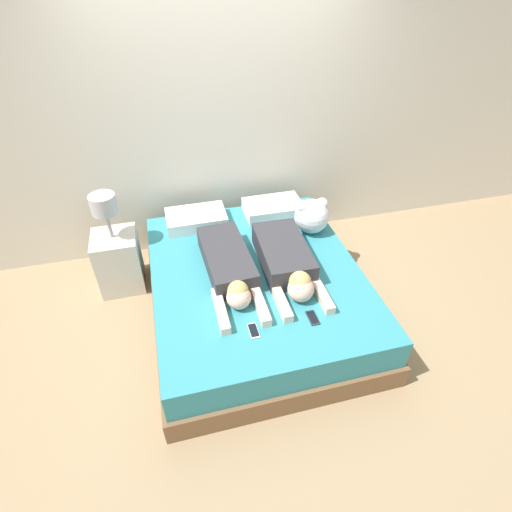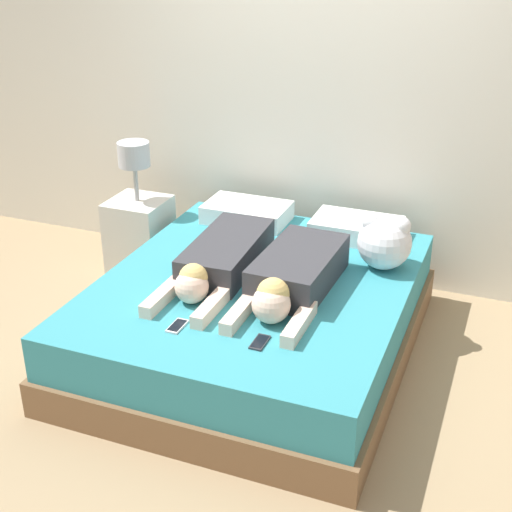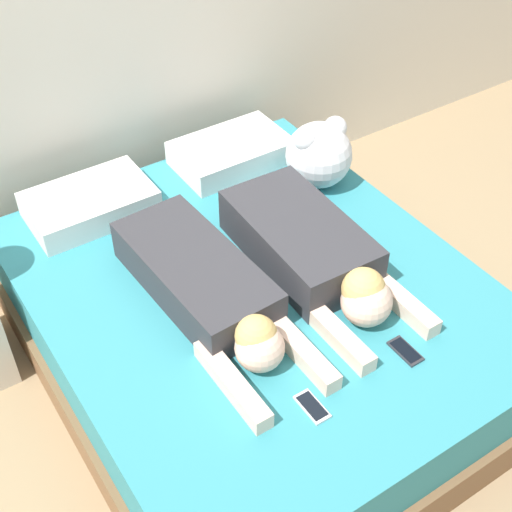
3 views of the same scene
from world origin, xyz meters
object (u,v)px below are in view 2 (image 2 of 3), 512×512
at_px(person_left, 219,260).
at_px(bed, 256,316).
at_px(pillow_head_right, 356,228).
at_px(plush_toy, 385,241).
at_px(cell_phone_left, 177,326).
at_px(cell_phone_right, 260,342).
at_px(pillow_head_left, 247,212).
at_px(nightstand, 140,231).
at_px(person_right, 293,276).

bearing_deg(person_left, bed, 2.06).
xyz_separation_m(pillow_head_right, plush_toy, (0.25, -0.37, 0.11)).
bearing_deg(pillow_head_right, cell_phone_left, -111.42).
relative_size(pillow_head_right, cell_phone_right, 3.97).
distance_m(cell_phone_right, plush_toy, 1.12).
relative_size(pillow_head_right, cell_phone_left, 3.97).
distance_m(bed, cell_phone_left, 0.69).
bearing_deg(pillow_head_left, nightstand, -168.15).
distance_m(bed, pillow_head_left, 0.93).
distance_m(person_left, nightstand, 1.14).
height_order(pillow_head_left, cell_phone_right, pillow_head_left).
bearing_deg(pillow_head_right, nightstand, -174.02).
relative_size(pillow_head_left, nightstand, 0.57).
height_order(person_right, cell_phone_left, person_right).
bearing_deg(cell_phone_right, person_left, 128.65).
bearing_deg(pillow_head_right, person_right, -99.11).
xyz_separation_m(person_right, nightstand, (-1.37, 0.71, -0.23)).
relative_size(bed, pillow_head_left, 3.72).
relative_size(person_left, plush_toy, 3.35).
relative_size(cell_phone_left, nightstand, 0.14).
distance_m(pillow_head_right, person_right, 0.88).
bearing_deg(cell_phone_left, pillow_head_right, 68.58).
height_order(bed, plush_toy, plush_toy).
xyz_separation_m(pillow_head_left, pillow_head_right, (0.76, 0.00, 0.00)).
distance_m(cell_phone_right, nightstand, 1.88).
xyz_separation_m(pillow_head_right, cell_phone_right, (-0.12, -1.41, -0.06)).
height_order(cell_phone_right, nightstand, nightstand).
height_order(cell_phone_right, plush_toy, plush_toy).
bearing_deg(pillow_head_left, cell_phone_left, -82.02).
relative_size(cell_phone_right, plush_toy, 0.42).
xyz_separation_m(pillow_head_left, nightstand, (-0.75, -0.16, -0.19)).
bearing_deg(nightstand, cell_phone_left, -52.98).
xyz_separation_m(cell_phone_left, nightstand, (-0.95, 1.26, -0.14)).
xyz_separation_m(plush_toy, nightstand, (-1.77, 0.21, -0.30)).
distance_m(pillow_head_left, plush_toy, 1.08).
bearing_deg(cell_phone_left, plush_toy, 52.27).
bearing_deg(pillow_head_right, plush_toy, -55.61).
bearing_deg(plush_toy, pillow_head_right, 124.39).
height_order(bed, cell_phone_left, cell_phone_left).
bearing_deg(person_right, cell_phone_left, -126.92).
distance_m(bed, cell_phone_right, 0.71).
distance_m(bed, person_right, 0.42).
xyz_separation_m(person_right, cell_phone_right, (0.02, -0.55, -0.09)).
distance_m(bed, nightstand, 1.30).
relative_size(pillow_head_left, cell_phone_left, 3.97).
bearing_deg(bed, plush_toy, 33.84).
bearing_deg(plush_toy, cell_phone_left, -127.73).
xyz_separation_m(person_left, plush_toy, (0.86, 0.43, 0.08)).
bearing_deg(nightstand, person_left, -35.42).
height_order(bed, cell_phone_right, cell_phone_right).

